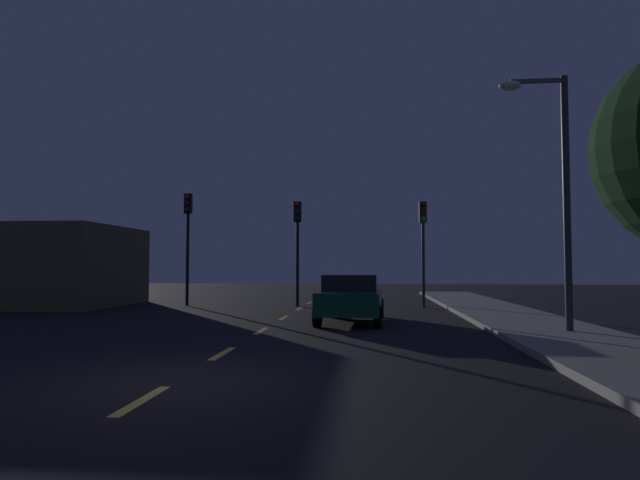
{
  "coord_description": "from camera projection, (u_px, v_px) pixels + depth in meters",
  "views": [
    {
      "loc": [
        2.95,
        -8.03,
        1.72
      ],
      "look_at": [
        0.91,
        13.54,
        2.79
      ],
      "focal_mm": 30.47,
      "sensor_mm": 36.0,
      "label": 1
    }
  ],
  "objects": [
    {
      "name": "traffic_signal_right",
      "position": [
        423.0,
        233.0,
        23.17
      ],
      "size": [
        0.32,
        0.38,
        4.51
      ],
      "color": "#2D2D30",
      "rests_on": "ground_plane"
    },
    {
      "name": "traffic_signal_center",
      "position": [
        298.0,
        232.0,
        23.68
      ],
      "size": [
        0.32,
        0.38,
        4.57
      ],
      "color": "black",
      "rests_on": "ground_plane"
    },
    {
      "name": "traffic_signal_left",
      "position": [
        188.0,
        227.0,
        24.16
      ],
      "size": [
        0.32,
        0.38,
        4.99
      ],
      "color": "black",
      "rests_on": "ground_plane"
    },
    {
      "name": "lane_stripe_fifth",
      "position": [
        299.0,
        309.0,
        22.1
      ],
      "size": [
        0.16,
        1.6,
        0.01
      ],
      "primitive_type": "cube",
      "color": "#EACC4C",
      "rests_on": "ground_plane"
    },
    {
      "name": "lane_stripe_seventh",
      "position": [
        317.0,
        298.0,
        29.66
      ],
      "size": [
        0.16,
        1.6,
        0.01
      ],
      "primitive_type": "cube",
      "color": "#EACC4C",
      "rests_on": "ground_plane"
    },
    {
      "name": "lane_stripe_fourth",
      "position": [
        284.0,
        318.0,
        18.32
      ],
      "size": [
        0.16,
        1.6,
        0.01
      ],
      "primitive_type": "cube",
      "color": "#EACC4C",
      "rests_on": "ground_plane"
    },
    {
      "name": "storefront_left",
      "position": [
        61.0,
        266.0,
        24.0
      ],
      "size": [
        5.5,
        6.22,
        3.5
      ],
      "primitive_type": "cube",
      "color": "brown",
      "rests_on": "ground_plane"
    },
    {
      "name": "lane_stripe_third",
      "position": [
        261.0,
        331.0,
        14.54
      ],
      "size": [
        0.16,
        1.6,
        0.01
      ],
      "primitive_type": "cube",
      "color": "#EACC4C",
      "rests_on": "ground_plane"
    },
    {
      "name": "sidewalk_curb_right",
      "position": [
        543.0,
        329.0,
        14.44
      ],
      "size": [
        3.0,
        40.0,
        0.15
      ],
      "primitive_type": "cube",
      "color": "gray",
      "rests_on": "ground_plane"
    },
    {
      "name": "lane_stripe_nearest",
      "position": [
        142.0,
        400.0,
        6.98
      ],
      "size": [
        0.16,
        1.6,
        0.01
      ],
      "primitive_type": "cube",
      "color": "#EACC4C",
      "rests_on": "ground_plane"
    },
    {
      "name": "lane_stripe_second",
      "position": [
        223.0,
        353.0,
        10.76
      ],
      "size": [
        0.16,
        1.6,
        0.01
      ],
      "primitive_type": "cube",
      "color": "#EACC4C",
      "rests_on": "ground_plane"
    },
    {
      "name": "lane_stripe_sixth",
      "position": [
        309.0,
        303.0,
        25.88
      ],
      "size": [
        0.16,
        1.6,
        0.01
      ],
      "primitive_type": "cube",
      "color": "#EACC4C",
      "rests_on": "ground_plane"
    },
    {
      "name": "ground_plane",
      "position": [
        266.0,
        328.0,
        15.14
      ],
      "size": [
        80.0,
        80.0,
        0.0
      ],
      "primitive_type": "plane",
      "color": "black"
    },
    {
      "name": "street_lamp_right",
      "position": [
        555.0,
        177.0,
        13.54
      ],
      "size": [
        1.69,
        0.36,
        6.51
      ],
      "color": "#2D2D30",
      "rests_on": "ground_plane"
    },
    {
      "name": "car_stopped_ahead",
      "position": [
        351.0,
        298.0,
        16.91
      ],
      "size": [
        2.08,
        4.39,
        1.48
      ],
      "color": "#0F4C2D",
      "rests_on": "ground_plane"
    }
  ]
}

